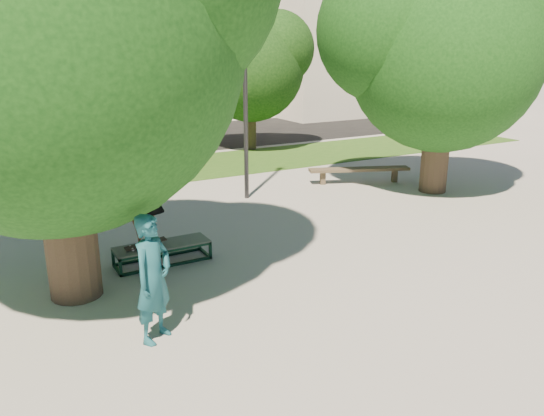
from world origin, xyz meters
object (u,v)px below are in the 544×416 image
car_silver_b (150,121)px  tree_right (441,43)px  car_dark (47,138)px  tree_left (37,15)px  grind_box (163,253)px  bystander (153,278)px  car_grey (170,121)px  car_silver_a (32,138)px  bench (359,170)px  lamppost (245,81)px

car_silver_b → tree_right: bearing=-70.0°
tree_right → car_dark: 14.22m
tree_left → grind_box: tree_left is taller
grind_box → bystander: (-0.96, -2.67, 0.74)m
tree_left → car_grey: bearing=65.1°
tree_left → car_grey: (6.79, 14.65, -3.60)m
grind_box → car_grey: size_ratio=0.30×
tree_right → bystander: bearing=-156.4°
car_silver_a → car_dark: size_ratio=1.01×
car_grey → bystander: bearing=-98.2°
car_silver_a → car_silver_b: 5.81m
bench → car_silver_a: (-8.26, 8.69, 0.41)m
lamppost → car_grey: 11.10m
tree_right → car_silver_b: size_ratio=1.15×
tree_left → lamppost: (5.29, 3.91, -1.27)m
tree_left → tree_right: 10.41m
bench → tree_right: bearing=-34.3°
bystander → car_silver_b: (5.16, 17.10, -0.10)m
tree_left → lamppost: 6.70m
tree_right → car_silver_a: bearing=132.1°
tree_right → car_silver_b: tree_right is taller
lamppost → car_silver_a: 9.91m
grind_box → car_grey: 14.96m
bench → car_grey: bearing=123.7°
lamppost → grind_box: 5.67m
tree_right → car_silver_a: size_ratio=1.37×
car_silver_b → bench: bearing=-72.7°
grind_box → car_dark: (-0.48, 12.01, 0.59)m
bystander → car_grey: bystander is taller
car_silver_b → grind_box: bearing=-104.2°
bench → car_dark: car_dark is taller
tree_right → grind_box: size_ratio=3.62×
bench → car_silver_b: 11.70m
tree_left → bystander: bearing=-68.5°
tree_left → car_silver_a: bearing=86.3°
lamppost → car_silver_a: size_ratio=1.28×
lamppost → tree_left: bearing=-143.6°
tree_right → car_silver_b: 14.07m
tree_right → lamppost: 5.36m
grind_box → car_grey: (5.00, 14.08, 0.64)m
bench → car_dark: 11.76m
bystander → bench: (8.22, 5.83, -0.53)m
bystander → car_silver_a: bystander is taller
tree_right → lamppost: size_ratio=1.07×
grind_box → bench: bench is taller
tree_left → grind_box: (1.79, 0.57, -4.23)m
car_grey → car_dark: bearing=-147.8°
bench → grind_box: bearing=-134.5°
car_grey → car_silver_b: 0.88m
bench → car_silver_b: bearing=127.2°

